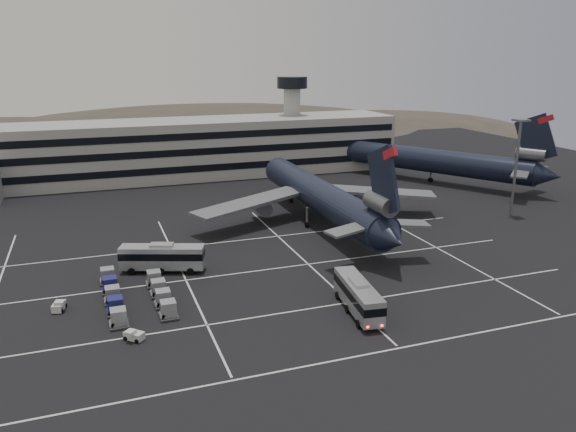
# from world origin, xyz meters

# --- Properties ---
(ground) EXTENTS (260.00, 260.00, 0.00)m
(ground) POSITION_xyz_m (0.00, 0.00, 0.00)
(ground) COLOR black
(ground) RESTS_ON ground
(lane_markings) EXTENTS (90.00, 55.62, 0.01)m
(lane_markings) POSITION_xyz_m (0.95, 0.72, 0.01)
(lane_markings) COLOR silver
(lane_markings) RESTS_ON ground
(terminal) EXTENTS (125.00, 26.00, 24.00)m
(terminal) POSITION_xyz_m (-2.95, 71.14, 6.93)
(terminal) COLOR gray
(terminal) RESTS_ON ground
(hills) EXTENTS (352.00, 180.00, 44.00)m
(hills) POSITION_xyz_m (17.99, 170.00, -12.07)
(hills) COLOR #38332B
(hills) RESTS_ON ground
(lightpole_right) EXTENTS (2.40, 2.40, 18.28)m
(lightpole_right) POSITION_xyz_m (58.00, 15.00, 11.82)
(lightpole_right) COLOR slate
(lightpole_right) RESTS_ON ground
(trijet_main) EXTENTS (47.46, 57.48, 18.08)m
(trijet_main) POSITION_xyz_m (21.66, 22.38, 5.25)
(trijet_main) COLOR black
(trijet_main) RESTS_ON ground
(trijet_far) EXTENTS (35.89, 52.09, 18.08)m
(trijet_far) POSITION_xyz_m (60.48, 44.34, 5.43)
(trijet_far) COLOR black
(trijet_far) RESTS_ON ground
(bus_near) EXTENTS (4.08, 11.67, 4.03)m
(bus_near) POSITION_xyz_m (11.75, -12.68, 2.21)
(bus_near) COLOR gray
(bus_near) RESTS_ON ground
(bus_far) EXTENTS (12.02, 6.59, 4.17)m
(bus_far) POSITION_xyz_m (-8.49, 8.31, 2.28)
(bus_far) COLOR gray
(bus_far) RESTS_ON ground
(tug_a) EXTENTS (1.81, 2.40, 1.38)m
(tug_a) POSITION_xyz_m (-22.03, -0.33, 0.61)
(tug_a) COLOR silver
(tug_a) RESTS_ON ground
(tug_b) EXTENTS (2.36, 2.32, 1.33)m
(tug_b) POSITION_xyz_m (-14.05, -10.84, 0.59)
(tug_b) COLOR silver
(tug_b) RESTS_ON ground
(uld_cluster) EXTENTS (8.45, 16.07, 2.08)m
(uld_cluster) POSITION_xyz_m (-13.21, -0.75, 1.02)
(uld_cluster) COLOR #2D2D30
(uld_cluster) RESTS_ON ground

